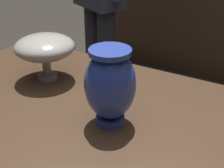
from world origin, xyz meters
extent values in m
cube|color=#422D1E|center=(0.00, 0.00, 0.78)|extent=(1.20, 0.64, 0.05)
cylinder|color=#2D429E|center=(0.01, -0.03, 0.81)|extent=(0.07, 0.07, 0.02)
ellipsoid|color=#2D429E|center=(0.01, -0.03, 0.90)|extent=(0.12, 0.12, 0.17)
cylinder|color=#2D429E|center=(0.01, -0.03, 0.99)|extent=(0.10, 0.10, 0.01)
cylinder|color=gray|center=(-0.29, 0.09, 0.81)|extent=(0.06, 0.06, 0.01)
cylinder|color=gray|center=(-0.29, 0.09, 0.84)|extent=(0.03, 0.03, 0.06)
ellipsoid|color=gray|center=(-0.29, 0.09, 0.90)|extent=(0.18, 0.18, 0.07)
cylinder|color=#232328|center=(-0.67, 1.05, 0.38)|extent=(0.11, 0.11, 0.76)
cylinder|color=#232328|center=(-0.81, 1.11, 0.38)|extent=(0.11, 0.11, 0.76)
camera|label=1|loc=(0.36, -0.61, 1.25)|focal=52.76mm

